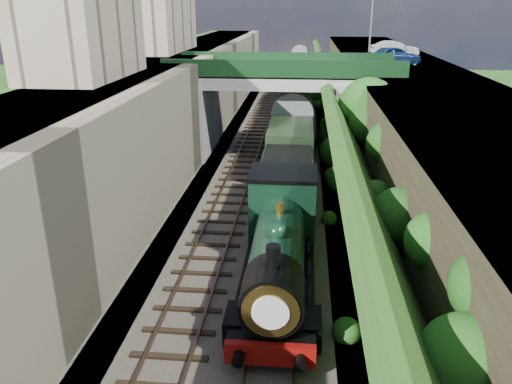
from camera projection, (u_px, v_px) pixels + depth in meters
name	position (u px, v px, depth m)	size (l,w,h in m)	color
ground	(229.00, 383.00, 14.86)	(160.00, 160.00, 0.00)	#1E4714
trackbed	(272.00, 171.00, 33.47)	(10.00, 90.00, 0.20)	#473F38
retaining_wall	(189.00, 120.00, 32.76)	(1.00, 90.00, 7.00)	#756B56
street_plateau_left	(138.00, 119.00, 33.07)	(6.00, 90.00, 7.00)	#262628
street_plateau_right	(422.00, 130.00, 31.56)	(8.00, 90.00, 6.25)	#262628
embankment_slope	(353.00, 146.00, 29.72)	(4.56, 90.00, 6.36)	#1E4714
track_left	(243.00, 168.00, 33.59)	(2.50, 90.00, 0.20)	black
track_right	(290.00, 170.00, 33.31)	(2.50, 90.00, 0.20)	black
road_bridge	(290.00, 102.00, 35.71)	(16.00, 6.40, 7.25)	gray
building_far	(152.00, 12.00, 40.24)	(5.00, 10.00, 6.00)	gray
building_near	(82.00, 38.00, 25.59)	(4.00, 8.00, 4.00)	gray
tree	(369.00, 109.00, 30.12)	(3.60, 3.80, 6.60)	black
lamppost	(372.00, 19.00, 39.22)	(0.87, 0.15, 6.00)	gray
car_blue	(394.00, 56.00, 38.07)	(1.64, 4.08, 1.39)	navy
car_silver	(394.00, 49.00, 44.15)	(1.44, 4.12, 1.36)	#ADAEB2
locomotive	(279.00, 249.00, 18.92)	(3.10, 10.22, 3.83)	black
tender	(286.00, 189.00, 25.88)	(2.70, 6.00, 3.05)	black
coach_front	(293.00, 126.00, 37.47)	(2.90, 18.00, 3.70)	black
coach_middle	(297.00, 87.00, 54.98)	(2.90, 18.00, 3.70)	black
coach_rear	(300.00, 67.00, 72.50)	(2.90, 18.00, 3.70)	black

